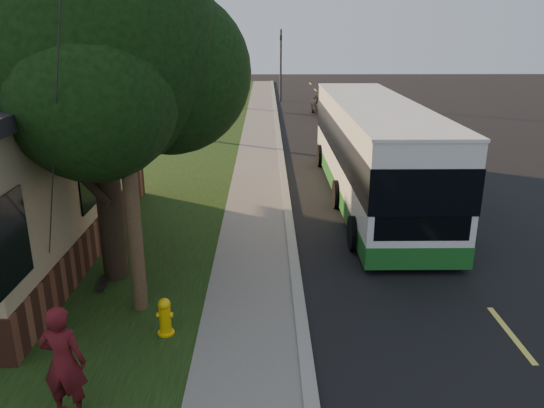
{
  "coord_description": "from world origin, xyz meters",
  "views": [
    {
      "loc": [
        -0.69,
        -8.8,
        5.59
      ],
      "look_at": [
        -0.54,
        3.48,
        1.5
      ],
      "focal_mm": 35.0,
      "sensor_mm": 36.0,
      "label": 1
    }
  ],
  "objects_px": {
    "leafy_tree": "(97,49)",
    "bare_tree_near": "(210,100)",
    "bare_tree_far": "(233,80)",
    "utility_pole": "(121,84)",
    "skateboard_main": "(103,283)",
    "fire_hydrant": "(165,317)",
    "skateboarder": "(63,362)",
    "transit_bus": "(373,149)",
    "distant_car": "(326,105)",
    "traffic_signal": "(281,60)"
  },
  "relations": [
    {
      "from": "leafy_tree",
      "to": "bare_tree_near",
      "type": "distance_m",
      "value": 15.66
    },
    {
      "from": "bare_tree_far",
      "to": "utility_pole",
      "type": "bearing_deg",
      "value": -90.6
    },
    {
      "from": "bare_tree_near",
      "to": "skateboard_main",
      "type": "height_order",
      "value": "bare_tree_near"
    },
    {
      "from": "utility_pole",
      "to": "skateboard_main",
      "type": "height_order",
      "value": "utility_pole"
    },
    {
      "from": "utility_pole",
      "to": "fire_hydrant",
      "type": "bearing_deg",
      "value": -54.62
    },
    {
      "from": "bare_tree_near",
      "to": "skateboarder",
      "type": "bearing_deg",
      "value": -90.4
    },
    {
      "from": "utility_pole",
      "to": "skateboard_main",
      "type": "xyz_separation_m",
      "value": [
        -1.07,
        1.01,
        -4.51
      ]
    },
    {
      "from": "fire_hydrant",
      "to": "bare_tree_near",
      "type": "distance_m",
      "value": 18.1
    },
    {
      "from": "fire_hydrant",
      "to": "skateboarder",
      "type": "bearing_deg",
      "value": -115.36
    },
    {
      "from": "fire_hydrant",
      "to": "bare_tree_far",
      "type": "bearing_deg",
      "value": 90.76
    },
    {
      "from": "transit_bus",
      "to": "distant_car",
      "type": "bearing_deg",
      "value": 88.53
    },
    {
      "from": "bare_tree_far",
      "to": "skateboard_main",
      "type": "bearing_deg",
      "value": -92.81
    },
    {
      "from": "transit_bus",
      "to": "skateboarder",
      "type": "distance_m",
      "value": 12.6
    },
    {
      "from": "leafy_tree",
      "to": "skateboarder",
      "type": "relative_size",
      "value": 4.28
    },
    {
      "from": "bare_tree_far",
      "to": "distant_car",
      "type": "height_order",
      "value": "bare_tree_far"
    },
    {
      "from": "traffic_signal",
      "to": "utility_pole",
      "type": "bearing_deg",
      "value": -96.58
    },
    {
      "from": "fire_hydrant",
      "to": "bare_tree_far",
      "type": "distance_m",
      "value": 30.04
    },
    {
      "from": "bare_tree_far",
      "to": "skateboarder",
      "type": "relative_size",
      "value": 2.21
    },
    {
      "from": "skateboarder",
      "to": "skateboard_main",
      "type": "relative_size",
      "value": 2.39
    },
    {
      "from": "leafy_tree",
      "to": "transit_bus",
      "type": "xyz_separation_m",
      "value": [
        7.07,
        5.9,
        -3.41
      ]
    },
    {
      "from": "bare_tree_near",
      "to": "skateboarder",
      "type": "relative_size",
      "value": 2.36
    },
    {
      "from": "skateboard_main",
      "to": "distant_car",
      "type": "xyz_separation_m",
      "value": [
        7.74,
        24.79,
        0.59
      ]
    },
    {
      "from": "distant_car",
      "to": "leafy_tree",
      "type": "bearing_deg",
      "value": -111.12
    },
    {
      "from": "fire_hydrant",
      "to": "skateboarder",
      "type": "xyz_separation_m",
      "value": [
        -1.04,
        -2.2,
        0.55
      ]
    },
    {
      "from": "utility_pole",
      "to": "skateboard_main",
      "type": "bearing_deg",
      "value": 136.56
    },
    {
      "from": "traffic_signal",
      "to": "distant_car",
      "type": "height_order",
      "value": "traffic_signal"
    },
    {
      "from": "bare_tree_far",
      "to": "transit_bus",
      "type": "height_order",
      "value": "bare_tree_far"
    },
    {
      "from": "bare_tree_near",
      "to": "traffic_signal",
      "type": "height_order",
      "value": "traffic_signal"
    },
    {
      "from": "transit_bus",
      "to": "traffic_signal",
      "type": "bearing_deg",
      "value": 95.38
    },
    {
      "from": "bare_tree_far",
      "to": "traffic_signal",
      "type": "height_order",
      "value": "traffic_signal"
    },
    {
      "from": "utility_pole",
      "to": "leafy_tree",
      "type": "relative_size",
      "value": 1.16
    },
    {
      "from": "traffic_signal",
      "to": "transit_bus",
      "type": "bearing_deg",
      "value": -84.62
    },
    {
      "from": "traffic_signal",
      "to": "skateboard_main",
      "type": "bearing_deg",
      "value": -98.67
    },
    {
      "from": "bare_tree_far",
      "to": "bare_tree_near",
      "type": "bearing_deg",
      "value": -92.39
    },
    {
      "from": "transit_bus",
      "to": "skateboard_main",
      "type": "xyz_separation_m",
      "value": [
        -7.27,
        -6.54,
        -1.63
      ]
    },
    {
      "from": "bare_tree_near",
      "to": "skateboard_main",
      "type": "xyz_separation_m",
      "value": [
        -0.88,
        -15.99,
        -2.03
      ]
    },
    {
      "from": "utility_pole",
      "to": "skateboarder",
      "type": "bearing_deg",
      "value": -96.03
    },
    {
      "from": "bare_tree_near",
      "to": "utility_pole",
      "type": "bearing_deg",
      "value": -89.34
    },
    {
      "from": "bare_tree_near",
      "to": "skateboarder",
      "type": "xyz_separation_m",
      "value": [
        -0.14,
        -20.2,
        -1.17
      ]
    },
    {
      "from": "transit_bus",
      "to": "bare_tree_far",
      "type": "bearing_deg",
      "value": 105.37
    },
    {
      "from": "traffic_signal",
      "to": "fire_hydrant",
      "type": "bearing_deg",
      "value": -95.21
    },
    {
      "from": "leafy_tree",
      "to": "skateboard_main",
      "type": "relative_size",
      "value": 10.2
    },
    {
      "from": "utility_pole",
      "to": "traffic_signal",
      "type": "xyz_separation_m",
      "value": [
        3.81,
        33.01,
        -1.47
      ]
    },
    {
      "from": "utility_pole",
      "to": "transit_bus",
      "type": "xyz_separation_m",
      "value": [
        6.2,
        7.55,
        -2.88
      ]
    },
    {
      "from": "bare_tree_near",
      "to": "distant_car",
      "type": "xyz_separation_m",
      "value": [
        6.87,
        8.8,
        -1.44
      ]
    },
    {
      "from": "leafy_tree",
      "to": "traffic_signal",
      "type": "bearing_deg",
      "value": 81.53
    },
    {
      "from": "utility_pole",
      "to": "skateboard_main",
      "type": "relative_size",
      "value": 11.86
    },
    {
      "from": "skateboarder",
      "to": "leafy_tree",
      "type": "bearing_deg",
      "value": -79.45
    },
    {
      "from": "bare_tree_far",
      "to": "skateboard_main",
      "type": "xyz_separation_m",
      "value": [
        -1.38,
        -27.99,
        -1.88
      ]
    },
    {
      "from": "skateboarder",
      "to": "distant_car",
      "type": "relative_size",
      "value": 0.44
    }
  ]
}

